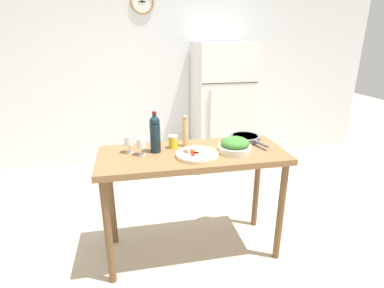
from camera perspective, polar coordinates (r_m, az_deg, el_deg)
name	(u,v)px	position (r m, az deg, el deg)	size (l,w,h in m)	color
ground_plane	(193,249)	(2.85, 0.13, -19.31)	(14.00, 14.00, 0.00)	#BCAD93
wall_back	(162,73)	(4.43, -5.79, 13.23)	(6.40, 0.08, 2.60)	silver
refrigerator	(221,107)	(4.26, 5.58, 7.05)	(0.74, 0.73, 1.74)	silver
prep_counter	(193,166)	(2.42, 0.14, -4.19)	(1.49, 0.61, 0.93)	brown
wine_bottle	(155,133)	(2.36, -7.05, 2.04)	(0.08, 0.08, 0.33)	#142833
wine_glass_near	(141,144)	(2.33, -9.60, 0.08)	(0.08, 0.08, 0.14)	silver
wine_glass_far	(129,141)	(2.39, -11.94, 0.48)	(0.08, 0.08, 0.14)	silver
pepper_mill	(185,131)	(2.48, -1.30, 2.45)	(0.05, 0.05, 0.27)	tan
salad_bowl	(235,146)	(2.39, 8.20, -0.29)	(0.27, 0.27, 0.12)	silver
homemade_pizza	(197,154)	(2.29, 0.98, -2.01)	(0.33, 0.33, 0.03)	beige
salt_canister	(173,142)	(2.46, -3.62, 0.42)	(0.07, 0.07, 0.11)	yellow
cast_iron_skillet	(245,138)	(2.69, 10.09, 1.17)	(0.27, 0.42, 0.04)	#56565B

